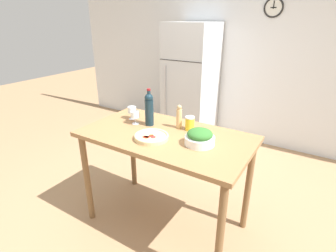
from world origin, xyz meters
name	(u,v)px	position (x,y,z in m)	size (l,w,h in m)	color
ground_plane	(166,221)	(0.00, 0.00, 0.00)	(14.00, 14.00, 0.00)	#9E7A56
wall_back	(249,57)	(0.00, 2.28, 1.30)	(6.40, 0.08, 2.60)	silver
refrigerator	(191,84)	(-0.73, 1.87, 0.89)	(0.67, 0.73, 1.78)	#B7BCC1
prep_counter	(166,147)	(0.00, 0.00, 0.82)	(1.43, 0.79, 0.93)	olive
wine_bottle	(149,109)	(-0.23, 0.10, 1.09)	(0.08, 0.08, 0.34)	#142833
wine_glass_near	(135,115)	(-0.36, 0.05, 1.02)	(0.08, 0.08, 0.12)	silver
wine_glass_far	(132,110)	(-0.46, 0.13, 1.02)	(0.08, 0.08, 0.12)	silver
pepper_mill	(179,117)	(0.03, 0.18, 1.03)	(0.05, 0.05, 0.21)	tan
salad_bowl	(200,137)	(0.32, -0.02, 0.99)	(0.23, 0.23, 0.13)	white
homemade_pizza	(151,137)	(-0.05, -0.14, 0.95)	(0.28, 0.28, 0.04)	#DBC189
salt_canister	(190,123)	(0.13, 0.19, 0.99)	(0.08, 0.08, 0.12)	yellow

